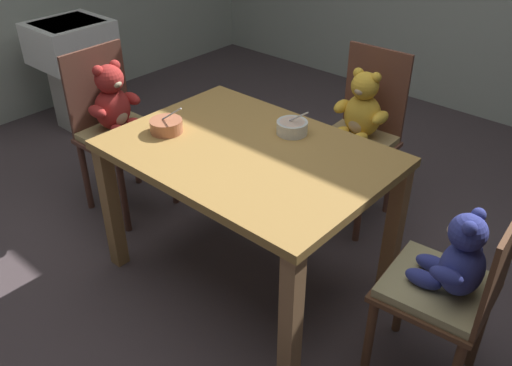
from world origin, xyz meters
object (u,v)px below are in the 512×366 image
Objects in this scene: dining_table at (249,169)px; teddy_chair_near_right at (452,278)px; porridge_bowl_white_far_center at (292,127)px; sink_basin at (74,59)px; teddy_chair_near_left at (116,117)px; teddy_chair_far_center at (360,124)px; porridge_bowl_terracotta_near_left at (166,126)px.

teddy_chair_near_right is (0.96, 0.02, -0.08)m from dining_table.
porridge_bowl_white_far_center is 0.19× the size of sink_basin.
teddy_chair_near_right is at bearing -14.10° from porridge_bowl_white_far_center.
teddy_chair_near_right reaches higher than porridge_bowl_white_far_center.
teddy_chair_near_left is 1.17× the size of sink_basin.
teddy_chair_far_center is (0.08, 0.79, -0.05)m from dining_table.
teddy_chair_far_center is (1.04, 0.80, -0.00)m from teddy_chair_near_left.
sink_basin is (-2.10, 0.17, -0.23)m from porridge_bowl_white_far_center.
teddy_chair_near_left is (-0.96, -0.01, -0.05)m from dining_table.
teddy_chair_far_center is 0.58m from porridge_bowl_white_far_center.
dining_table is 1.54× the size of sink_basin.
sink_basin is (-1.66, 0.54, -0.23)m from porridge_bowl_terracotta_near_left.
dining_table is 2.09m from sink_basin.
teddy_chair_near_left is 6.02× the size of porridge_bowl_white_far_center.
teddy_chair_far_center is at bearing 10.15° from sink_basin.
teddy_chair_far_center is 2.16m from sink_basin.
teddy_chair_near_right is 5.57× the size of porridge_bowl_white_far_center.
sink_basin is at bearing 162.10° from porridge_bowl_terracotta_near_left.
teddy_chair_near_right is at bearing 5.94° from porridge_bowl_terracotta_near_left.
porridge_bowl_terracotta_near_left is at bearing -17.90° from sink_basin.
teddy_chair_far_center is at bearing 62.78° from porridge_bowl_terracotta_near_left.
teddy_chair_near_left is at bearing 168.85° from porridge_bowl_terracotta_near_left.
porridge_bowl_terracotta_near_left is (0.57, -0.11, 0.18)m from teddy_chair_near_left.
teddy_chair_near_left is at bearing -54.88° from teddy_chair_far_center.
dining_table is 0.96m from teddy_chair_near_left.
teddy_chair_near_right reaches higher than dining_table.
teddy_chair_near_left reaches higher than sink_basin.
porridge_bowl_terracotta_near_left is at bearing -139.93° from porridge_bowl_white_far_center.
dining_table is 1.31× the size of teddy_chair_near_left.
porridge_bowl_terracotta_near_left is 0.57m from porridge_bowl_white_far_center.
porridge_bowl_terracotta_near_left is (-0.47, -0.92, 0.18)m from teddy_chair_far_center.
porridge_bowl_white_far_center is 2.12m from sink_basin.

